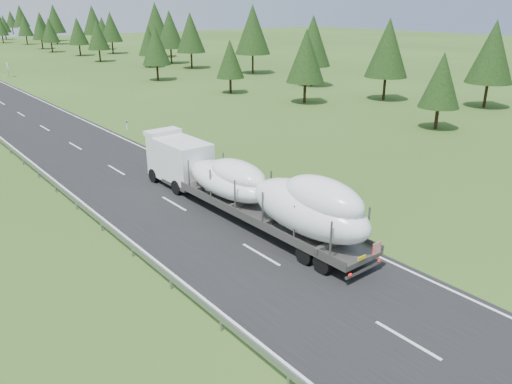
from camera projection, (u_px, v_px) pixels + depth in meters
ground at (261, 255)px, 25.90m from camera, size 400.00×400.00×0.00m
highway_sign at (7, 67)px, 87.99m from camera, size 0.08×0.90×2.60m
tree_line_right at (93, 25)px, 135.33m from camera, size 27.09×358.54×12.65m
boat_truck at (252, 187)px, 29.01m from camera, size 3.25×19.72×4.27m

